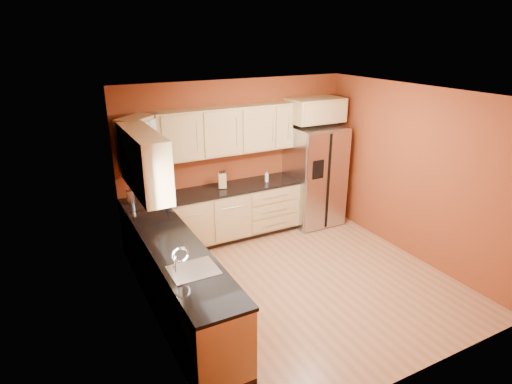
% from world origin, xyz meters
% --- Properties ---
extents(floor, '(4.00, 4.00, 0.00)m').
position_xyz_m(floor, '(0.00, 0.00, 0.00)').
color(floor, '#99663B').
rests_on(floor, ground).
extents(ceiling, '(4.00, 4.00, 0.00)m').
position_xyz_m(ceiling, '(0.00, 0.00, 2.60)').
color(ceiling, silver).
rests_on(ceiling, wall_back).
extents(wall_back, '(4.00, 0.04, 2.60)m').
position_xyz_m(wall_back, '(0.00, 2.00, 1.30)').
color(wall_back, maroon).
rests_on(wall_back, floor).
extents(wall_front, '(4.00, 0.04, 2.60)m').
position_xyz_m(wall_front, '(0.00, -2.00, 1.30)').
color(wall_front, maroon).
rests_on(wall_front, floor).
extents(wall_left, '(0.04, 4.00, 2.60)m').
position_xyz_m(wall_left, '(-2.00, 0.00, 1.30)').
color(wall_left, maroon).
rests_on(wall_left, floor).
extents(wall_right, '(0.04, 4.00, 2.60)m').
position_xyz_m(wall_right, '(2.00, 0.00, 1.30)').
color(wall_right, maroon).
rests_on(wall_right, floor).
extents(base_cabinets_back, '(2.90, 0.60, 0.88)m').
position_xyz_m(base_cabinets_back, '(-0.55, 1.70, 0.44)').
color(base_cabinets_back, tan).
rests_on(base_cabinets_back, floor).
extents(base_cabinets_left, '(0.60, 2.80, 0.88)m').
position_xyz_m(base_cabinets_left, '(-1.70, 0.00, 0.44)').
color(base_cabinets_left, tan).
rests_on(base_cabinets_left, floor).
extents(countertop_back, '(2.90, 0.62, 0.04)m').
position_xyz_m(countertop_back, '(-0.55, 1.69, 0.90)').
color(countertop_back, black).
rests_on(countertop_back, base_cabinets_back).
extents(countertop_left, '(0.62, 2.80, 0.04)m').
position_xyz_m(countertop_left, '(-1.69, 0.00, 0.90)').
color(countertop_left, black).
rests_on(countertop_left, base_cabinets_left).
extents(upper_cabinets_back, '(2.30, 0.33, 0.75)m').
position_xyz_m(upper_cabinets_back, '(-0.25, 1.83, 1.83)').
color(upper_cabinets_back, tan).
rests_on(upper_cabinets_back, wall_back).
extents(upper_cabinets_left, '(0.33, 1.35, 0.75)m').
position_xyz_m(upper_cabinets_left, '(-1.83, 0.72, 1.83)').
color(upper_cabinets_left, tan).
rests_on(upper_cabinets_left, wall_left).
extents(corner_upper_cabinet, '(0.67, 0.67, 0.75)m').
position_xyz_m(corner_upper_cabinet, '(-1.67, 1.67, 1.83)').
color(corner_upper_cabinet, tan).
rests_on(corner_upper_cabinet, wall_back).
extents(over_fridge_cabinet, '(0.92, 0.60, 0.40)m').
position_xyz_m(over_fridge_cabinet, '(1.35, 1.70, 2.05)').
color(over_fridge_cabinet, tan).
rests_on(over_fridge_cabinet, wall_back).
extents(refrigerator, '(0.90, 0.75, 1.78)m').
position_xyz_m(refrigerator, '(1.35, 1.62, 0.89)').
color(refrigerator, silver).
rests_on(refrigerator, floor).
extents(window, '(0.03, 0.90, 1.00)m').
position_xyz_m(window, '(-1.98, -0.50, 1.55)').
color(window, white).
rests_on(window, wall_left).
extents(sink_faucet, '(0.50, 0.42, 0.30)m').
position_xyz_m(sink_faucet, '(-1.69, -0.50, 1.07)').
color(sink_faucet, white).
rests_on(sink_faucet, countertop_left).
extents(canister_left, '(0.14, 0.14, 0.20)m').
position_xyz_m(canister_left, '(-1.85, 1.74, 1.02)').
color(canister_left, silver).
rests_on(canister_left, countertop_back).
extents(canister_right, '(0.11, 0.11, 0.18)m').
position_xyz_m(canister_right, '(-1.29, 1.61, 1.01)').
color(canister_right, silver).
rests_on(canister_right, countertop_back).
extents(wine_bottle_a, '(0.09, 0.09, 0.32)m').
position_xyz_m(wine_bottle_a, '(-1.33, 1.68, 1.08)').
color(wine_bottle_a, black).
rests_on(wine_bottle_a, countertop_back).
extents(wine_bottle_b, '(0.08, 0.08, 0.29)m').
position_xyz_m(wine_bottle_b, '(-1.27, 1.69, 1.07)').
color(wine_bottle_b, black).
rests_on(wine_bottle_b, countertop_back).
extents(knife_block, '(0.15, 0.14, 0.25)m').
position_xyz_m(knife_block, '(-0.39, 1.72, 1.04)').
color(knife_block, tan).
rests_on(knife_block, countertop_back).
extents(soap_dispenser, '(0.07, 0.07, 0.18)m').
position_xyz_m(soap_dispenser, '(0.39, 1.65, 1.01)').
color(soap_dispenser, white).
rests_on(soap_dispenser, countertop_back).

